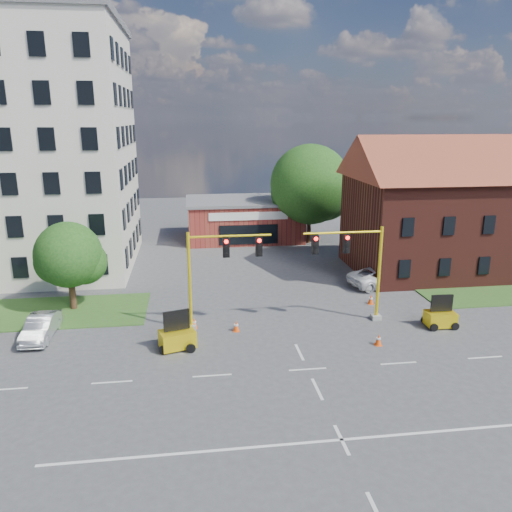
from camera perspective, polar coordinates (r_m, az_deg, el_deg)
name	(u,v)px	position (r m, az deg, el deg)	size (l,w,h in m)	color
ground	(308,369)	(26.96, 5.92, -12.75)	(120.00, 120.00, 0.00)	#434345
lane_markings	(323,400)	(24.44, 7.62, -16.01)	(60.00, 36.00, 0.01)	silver
office_block	(17,148)	(47.18, -25.63, 11.09)	(18.40, 15.40, 20.60)	beige
brick_shop	(244,219)	(54.38, -1.36, 4.29)	(12.40, 8.40, 4.30)	maroon
townhouse_row	(473,201)	(46.25, 23.60, 5.76)	(21.00, 11.00, 11.50)	#511F18
tree_large	(314,187)	(52.17, 6.62, 7.86)	(8.62, 8.21, 10.25)	#382414
tree_nw_front	(72,257)	(35.69, -20.24, -0.08)	(4.66, 4.44, 6.12)	#382414
signal_mast_west	(216,268)	(30.38, -4.54, -1.40)	(5.30, 0.60, 6.20)	gray
signal_mast_east	(355,263)	(32.01, 11.22, -0.77)	(5.30, 0.60, 6.20)	gray
trailer_west	(177,337)	(29.09, -8.99, -9.14)	(2.22, 1.80, 2.20)	yellow
trailer_east	(440,317)	(33.64, 20.32, -6.58)	(1.83, 1.26, 2.03)	yellow
cone_a	(236,326)	(31.07, -2.28, -8.01)	(0.40, 0.40, 0.70)	#FF4F0D
cone_b	(194,323)	(31.69, -7.09, -7.63)	(0.40, 0.40, 0.70)	#FF4F0D
cone_c	(378,340)	(30.09, 13.82, -9.28)	(0.40, 0.40, 0.70)	#FF4F0D
cone_d	(371,299)	(36.31, 12.99, -4.86)	(0.40, 0.40, 0.70)	#FF4F0D
pickup_white	(382,277)	(40.24, 14.21, -2.30)	(2.49, 5.41, 1.50)	white
sedan_silver_front	(41,327)	(32.64, -23.38, -7.49)	(1.45, 4.16, 1.37)	#A7ABAF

